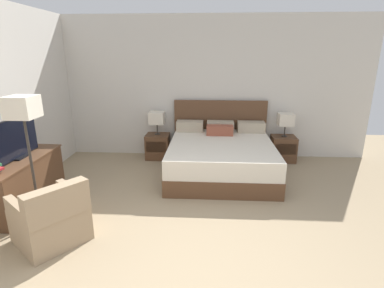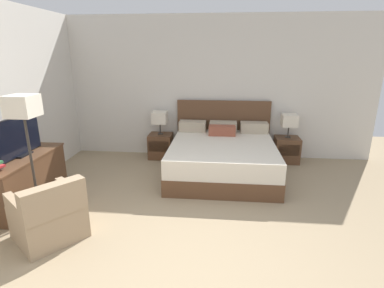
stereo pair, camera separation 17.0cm
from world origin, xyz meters
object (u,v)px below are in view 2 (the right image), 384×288
(table_lamp_right, at_px, (289,120))
(nightstand_right, at_px, (287,150))
(armchair_by_window, at_px, (49,217))
(floor_lamp, at_px, (24,117))
(nightstand_left, at_px, (161,146))
(bed, at_px, (222,156))
(table_lamp_left, at_px, (160,118))
(tv, at_px, (19,137))
(dresser, at_px, (23,179))

(table_lamp_right, bearing_deg, nightstand_right, -90.00)
(armchair_by_window, relative_size, floor_lamp, 0.59)
(nightstand_left, xyz_separation_m, armchair_by_window, (-0.72, -2.95, 0.03))
(bed, bearing_deg, table_lamp_left, 150.23)
(table_lamp_right, bearing_deg, table_lamp_left, 180.00)
(bed, bearing_deg, table_lamp_right, 29.76)
(nightstand_right, distance_m, floor_lamp, 4.59)
(table_lamp_right, bearing_deg, tv, -153.33)
(armchair_by_window, bearing_deg, nightstand_left, 76.36)
(table_lamp_left, bearing_deg, tv, -127.21)
(nightstand_right, height_order, table_lamp_left, table_lamp_left)
(nightstand_left, bearing_deg, floor_lamp, -113.32)
(dresser, bearing_deg, tv, 87.87)
(bed, xyz_separation_m, nightstand_left, (-1.28, 0.73, -0.07))
(armchair_by_window, bearing_deg, nightstand_right, 42.06)
(nightstand_right, height_order, tv, tv)
(floor_lamp, bearing_deg, nightstand_right, 34.97)
(bed, bearing_deg, nightstand_right, 29.71)
(nightstand_left, xyz_separation_m, table_lamp_left, (0.00, 0.00, 0.59))
(table_lamp_left, bearing_deg, bed, -29.77)
(nightstand_right, height_order, armchair_by_window, armchair_by_window)
(table_lamp_left, distance_m, dresser, 2.70)
(floor_lamp, bearing_deg, armchair_by_window, -45.60)
(tv, height_order, armchair_by_window, tv)
(floor_lamp, bearing_deg, table_lamp_right, 34.98)
(nightstand_left, bearing_deg, dresser, -126.38)
(nightstand_left, distance_m, tv, 2.70)
(nightstand_right, height_order, dresser, dresser)
(nightstand_right, height_order, table_lamp_right, table_lamp_right)
(nightstand_left, distance_m, floor_lamp, 3.00)
(tv, bearing_deg, dresser, -92.13)
(table_lamp_right, bearing_deg, nightstand_left, -179.97)
(nightstand_left, height_order, armchair_by_window, armchair_by_window)
(table_lamp_left, relative_size, dresser, 0.32)
(nightstand_right, xyz_separation_m, table_lamp_left, (-2.55, 0.00, 0.59))
(nightstand_right, xyz_separation_m, armchair_by_window, (-3.27, -2.95, 0.03))
(table_lamp_right, xyz_separation_m, armchair_by_window, (-3.27, -2.95, -0.56))
(table_lamp_left, height_order, tv, tv)
(table_lamp_left, bearing_deg, table_lamp_right, 0.00)
(nightstand_right, relative_size, floor_lamp, 0.31)
(nightstand_left, xyz_separation_m, tv, (-1.57, -2.07, 0.72))
(armchair_by_window, bearing_deg, table_lamp_right, 42.07)
(nightstand_right, bearing_deg, dresser, -152.60)
(bed, distance_m, nightstand_left, 1.47)
(table_lamp_left, xyz_separation_m, dresser, (-1.58, -2.14, -0.48))
(table_lamp_left, relative_size, floor_lamp, 0.29)
(dresser, relative_size, tv, 1.62)
(tv, bearing_deg, table_lamp_right, 26.67)
(bed, height_order, table_lamp_left, bed)
(table_lamp_right, distance_m, dresser, 4.67)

